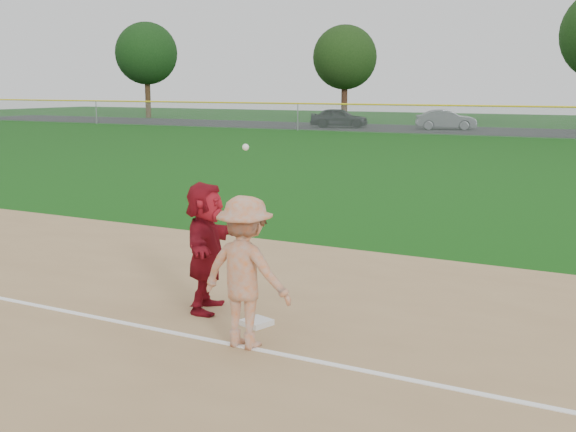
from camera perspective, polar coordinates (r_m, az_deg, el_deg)
The scene contains 9 objects.
ground at distance 10.29m, azimuth -4.02°, elevation -8.46°, with size 160.00×160.00×0.00m, color #10460D.
foul_line at distance 9.66m, azimuth -6.60°, elevation -9.63°, with size 60.00×0.10×0.01m, color white.
first_base at distance 10.13m, azimuth -2.50°, elevation -8.39°, with size 0.35×0.35×0.08m, color silver.
base_runner at distance 10.60m, azimuth -6.53°, elevation -2.44°, with size 1.78×0.57×1.92m, color maroon.
car_left at distance 58.27m, azimuth 4.08°, elevation 7.76°, with size 1.84×4.58×1.56m, color black.
car_mid at distance 56.78m, azimuth 12.36°, elevation 7.45°, with size 1.58×4.53×1.49m, color #585A60.
first_base_play at distance 9.11m, azimuth -3.38°, elevation -4.44°, with size 1.27×0.95×2.53m.
tree_0 at distance 77.86m, azimuth -11.12°, elevation 12.48°, with size 6.40×6.40×9.81m.
tree_1 at distance 67.05m, azimuth 4.52°, elevation 12.38°, with size 5.80×5.80×8.75m.
Camera 1 is at (5.25, -8.21, 3.30)m, focal length 45.00 mm.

